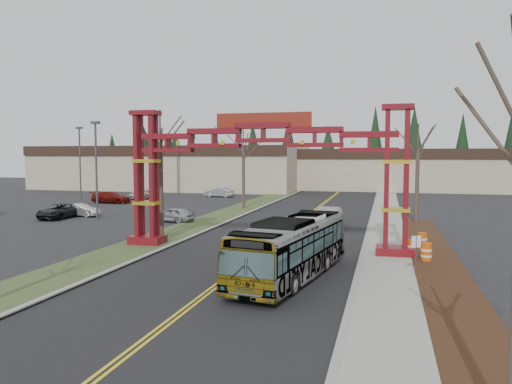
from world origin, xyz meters
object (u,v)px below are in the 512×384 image
(retail_building_east, at_px, (401,169))
(parked_car_near_b, at_px, (81,210))
(bare_tree_median_mid, at_px, (160,143))
(barrel_mid, at_px, (411,248))
(transit_bus, at_px, (292,248))
(parked_car_near_c, at_px, (59,211))
(barrel_north, at_px, (422,242))
(parked_car_far_a, at_px, (219,192))
(parked_car_near_a, at_px, (173,215))
(parked_car_far_b, at_px, (142,194))
(gateway_arch, at_px, (263,155))
(light_pole_mid, at_px, (80,158))
(parked_car_mid_a, at_px, (111,197))
(retail_building_west, at_px, (174,167))
(barrel_south, at_px, (426,253))
(street_sign, at_px, (416,248))
(silver_sedan, at_px, (328,217))
(light_pole_near, at_px, (96,163))
(bare_tree_right_far, at_px, (418,151))
(light_pole_far, at_px, (178,161))
(bare_tree_median_far, at_px, (243,150))

(retail_building_east, bearing_deg, parked_car_near_b, -122.34)
(bare_tree_median_mid, xyz_separation_m, barrel_mid, (16.91, -2.04, -6.32))
(transit_bus, distance_m, parked_car_near_c, 30.69)
(barrel_north, bearing_deg, transit_bus, -126.14)
(parked_car_near_b, bearing_deg, barrel_mid, -109.37)
(parked_car_near_b, distance_m, parked_car_far_a, 25.45)
(parked_car_near_a, height_order, parked_car_far_b, parked_car_far_b)
(bare_tree_median_mid, bearing_deg, parked_car_near_b, 142.88)
(parked_car_near_a, height_order, barrel_mid, parked_car_near_a)
(parked_car_near_b, bearing_deg, transit_bus, -125.18)
(gateway_arch, relative_size, light_pole_mid, 1.88)
(gateway_arch, height_order, parked_car_mid_a, gateway_arch)
(retail_building_west, relative_size, parked_car_near_b, 12.32)
(retail_building_east, distance_m, parked_car_mid_a, 51.36)
(barrel_mid, bearing_deg, transit_bus, -131.12)
(barrel_south, bearing_deg, street_sign, -101.42)
(transit_bus, distance_m, parked_car_near_a, 22.44)
(street_sign, bearing_deg, silver_sedan, 110.54)
(retail_building_east, height_order, parked_car_far_a, retail_building_east)
(retail_building_west, bearing_deg, parked_car_far_a, -49.59)
(barrel_north, bearing_deg, light_pole_near, 164.09)
(silver_sedan, bearing_deg, parked_car_near_b, -178.39)
(light_pole_mid, distance_m, street_sign, 52.45)
(transit_bus, height_order, barrel_south, transit_bus)
(retail_building_east, xyz_separation_m, barrel_mid, (-1.09, -61.83, -3.00))
(street_sign, distance_m, barrel_south, 4.01)
(retail_building_east, height_order, light_pole_near, light_pole_near)
(parked_car_far_b, distance_m, light_pole_mid, 9.35)
(parked_car_far_a, height_order, barrel_mid, parked_car_far_a)
(parked_car_far_a, relative_size, bare_tree_right_far, 0.49)
(parked_car_near_a, xyz_separation_m, light_pole_far, (-13.25, 31.44, 4.38))
(gateway_arch, bearing_deg, light_pole_far, 119.80)
(light_pole_mid, bearing_deg, street_sign, -38.87)
(barrel_north, bearing_deg, retail_building_east, 89.71)
(parked_car_near_b, distance_m, bare_tree_median_far, 18.26)
(light_pole_near, bearing_deg, retail_building_west, 104.90)
(barrel_north, bearing_deg, parked_car_near_a, 158.00)
(parked_car_far_b, bearing_deg, parked_car_mid_a, -102.06)
(bare_tree_right_far, bearing_deg, barrel_mid, -94.28)
(parked_car_near_c, xyz_separation_m, parked_car_far_b, (-2.59, 21.51, 0.00))
(parked_car_near_c, distance_m, barrel_mid, 33.03)
(retail_building_east, distance_m, parked_car_near_a, 55.29)
(parked_car_far_b, relative_size, bare_tree_median_mid, 0.54)
(parked_car_far_b, distance_m, light_pole_near, 22.87)
(parked_car_mid_a, bearing_deg, bare_tree_median_far, -96.43)
(parked_car_near_b, relative_size, bare_tree_median_far, 0.42)
(retail_building_west, xyz_separation_m, transit_bus, (33.04, -60.55, -2.28))
(retail_building_west, xyz_separation_m, silver_sedan, (32.77, -42.67, -2.94))
(parked_car_near_b, relative_size, light_pole_near, 0.41)
(parked_car_mid_a, xyz_separation_m, bare_tree_median_mid, (17.75, -23.02, 6.11))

